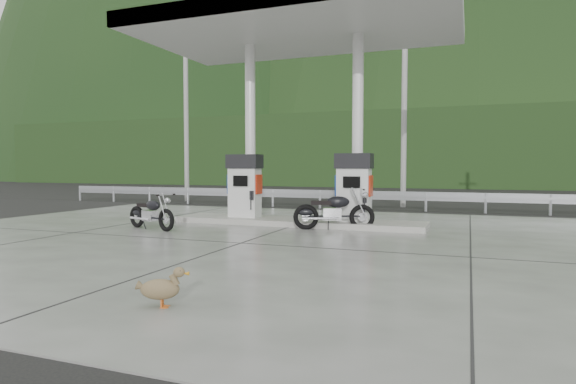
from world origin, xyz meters
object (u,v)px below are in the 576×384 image
(gas_pump_right, at_px, (354,187))
(motorcycle_left, at_px, (151,213))
(gas_pump_left, at_px, (245,186))
(motorcycle_right, at_px, (334,211))
(duck, at_px, (160,290))

(gas_pump_right, height_order, motorcycle_left, gas_pump_right)
(gas_pump_left, relative_size, gas_pump_right, 1.00)
(motorcycle_right, bearing_deg, duck, -110.81)
(motorcycle_left, distance_m, motorcycle_right, 4.68)
(motorcycle_right, xyz_separation_m, duck, (-0.07, -7.28, -0.26))
(duck, bearing_deg, motorcycle_right, 67.69)
(duck, bearing_deg, motorcycle_left, 105.54)
(gas_pump_left, relative_size, motorcycle_left, 1.06)
(duck, bearing_deg, gas_pump_right, 65.15)
(duck, bearing_deg, gas_pump_left, 87.45)
(gas_pump_left, relative_size, duck, 3.29)
(motorcycle_left, relative_size, duck, 3.12)
(motorcycle_right, bearing_deg, motorcycle_left, 179.82)
(gas_pump_left, xyz_separation_m, motorcycle_left, (-1.55, -2.28, -0.65))
(gas_pump_left, distance_m, duck, 8.47)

